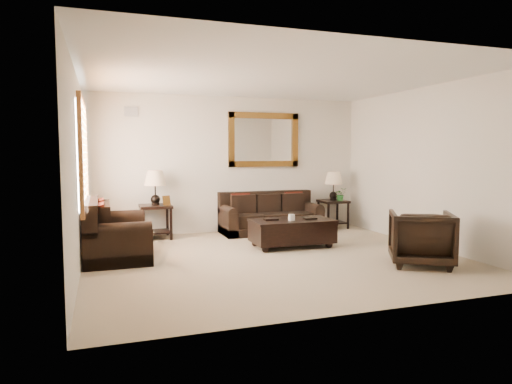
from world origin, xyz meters
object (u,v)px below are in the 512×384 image
object	(u,v)px
end_table_right	(333,191)
armchair	(421,235)
coffee_table	(292,230)
loveseat	(113,236)
sofa	(270,218)
end_table_left	(155,194)

from	to	relation	value
end_table_right	armchair	bearing A→B (deg)	-96.33
end_table_right	armchair	distance (m)	3.31
end_table_right	coffee_table	size ratio (longest dim) A/B	0.86
end_table_right	coffee_table	world-z (taller)	end_table_right
coffee_table	loveseat	bearing A→B (deg)	177.97
loveseat	armchair	bearing A→B (deg)	-114.63
end_table_right	sofa	bearing A→B (deg)	-176.84
end_table_left	coffee_table	bearing A→B (deg)	-35.72
end_table_left	armchair	world-z (taller)	end_table_left
sofa	end_table_left	xyz separation A→B (m)	(-2.23, 0.06, 0.53)
end_table_right	armchair	world-z (taller)	end_table_right
end_table_left	coffee_table	xyz separation A→B (m)	(2.09, -1.51, -0.53)
loveseat	end_table_right	distance (m)	4.72
armchair	end_table_right	bearing A→B (deg)	-65.92
loveseat	end_table_left	world-z (taller)	end_table_left
coffee_table	armchair	world-z (taller)	armchair
sofa	end_table_left	world-z (taller)	end_table_left
loveseat	armchair	xyz separation A→B (m)	(4.13, -1.89, 0.10)
coffee_table	armchair	xyz separation A→B (m)	(1.23, -1.74, 0.14)
sofa	loveseat	xyz separation A→B (m)	(-3.03, -1.29, 0.04)
sofa	end_table_left	size ratio (longest dim) A/B	1.56
sofa	loveseat	world-z (taller)	loveseat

